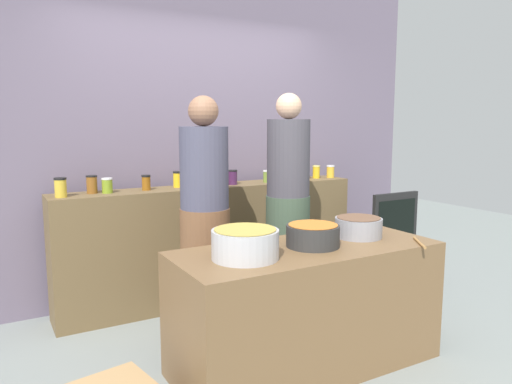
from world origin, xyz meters
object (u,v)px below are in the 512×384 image
(preserve_jar_5, at_px, (196,181))
(preserve_jar_9, at_px, (298,172))
(wooden_spoon, at_px, (419,243))
(cook_in_cap, at_px, (288,216))
(chalkboard_sign, at_px, (394,240))
(preserve_jar_1, at_px, (92,184))
(cooking_pot_center, at_px, (313,236))
(preserve_jar_0, at_px, (61,187))
(preserve_jar_7, at_px, (233,177))
(preserve_jar_11, at_px, (316,172))
(cook_with_tongs, at_px, (205,229))
(cooking_pot_left, at_px, (245,244))
(preserve_jar_6, at_px, (221,178))
(preserve_jar_2, at_px, (107,185))
(preserve_jar_10, at_px, (305,171))
(preserve_jar_4, at_px, (178,179))
(preserve_jar_3, at_px, (146,183))
(preserve_jar_12, at_px, (330,171))
(preserve_jar_8, at_px, (267,176))
(cooking_pot_right, at_px, (358,227))

(preserve_jar_5, bearing_deg, preserve_jar_9, 0.14)
(wooden_spoon, height_order, cook_in_cap, cook_in_cap)
(preserve_jar_5, bearing_deg, chalkboard_sign, -17.05)
(preserve_jar_1, xyz_separation_m, cooking_pot_center, (1.04, -1.44, -0.23))
(preserve_jar_1, bearing_deg, preserve_jar_0, -159.14)
(preserve_jar_7, distance_m, preserve_jar_11, 0.93)
(cook_with_tongs, distance_m, chalkboard_sign, 2.00)
(preserve_jar_5, relative_size, cooking_pot_left, 0.29)
(preserve_jar_5, relative_size, preserve_jar_7, 0.87)
(preserve_jar_1, relative_size, preserve_jar_6, 1.08)
(preserve_jar_2, relative_size, preserve_jar_10, 0.84)
(preserve_jar_5, height_order, preserve_jar_9, preserve_jar_9)
(preserve_jar_4, relative_size, cook_in_cap, 0.08)
(preserve_jar_2, distance_m, preserve_jar_10, 1.89)
(preserve_jar_4, bearing_deg, preserve_jar_3, -171.73)
(preserve_jar_6, xyz_separation_m, cook_in_cap, (0.31, -0.58, -0.27))
(preserve_jar_7, xyz_separation_m, preserve_jar_12, (1.08, 0.00, -0.00))
(preserve_jar_12, bearing_deg, preserve_jar_4, 177.46)
(cooking_pot_center, xyz_separation_m, cook_in_cap, (0.33, 0.78, -0.04))
(cook_in_cap, bearing_deg, preserve_jar_5, 132.25)
(cooking_pot_center, bearing_deg, preserve_jar_10, 56.37)
(preserve_jar_8, height_order, wooden_spoon, preserve_jar_8)
(preserve_jar_7, relative_size, preserve_jar_11, 1.03)
(preserve_jar_1, height_order, chalkboard_sign, preserve_jar_1)
(preserve_jar_8, bearing_deg, preserve_jar_1, 177.15)
(preserve_jar_6, distance_m, preserve_jar_10, 0.95)
(preserve_jar_1, xyz_separation_m, preserve_jar_11, (2.12, -0.03, -0.01))
(cook_with_tongs, bearing_deg, preserve_jar_11, 24.06)
(preserve_jar_11, height_order, cooking_pot_left, preserve_jar_11)
(preserve_jar_8, bearing_deg, preserve_jar_11, 4.38)
(preserve_jar_1, xyz_separation_m, cook_with_tongs, (0.64, -0.69, -0.29))
(preserve_jar_3, distance_m, cooking_pot_right, 1.73)
(preserve_jar_12, bearing_deg, wooden_spoon, -109.48)
(preserve_jar_5, xyz_separation_m, cooking_pot_left, (-0.29, -1.41, -0.20))
(preserve_jar_8, height_order, preserve_jar_11, preserve_jar_11)
(preserve_jar_7, relative_size, cooking_pot_left, 0.33)
(cooking_pot_left, bearing_deg, cooking_pot_center, 3.85)
(cooking_pot_left, relative_size, wooden_spoon, 1.43)
(preserve_jar_3, height_order, preserve_jar_8, preserve_jar_3)
(cooking_pot_left, bearing_deg, preserve_jar_3, 95.07)
(preserve_jar_6, relative_size, preserve_jar_10, 0.93)
(preserve_jar_3, distance_m, preserve_jar_11, 1.70)
(preserve_jar_3, xyz_separation_m, preserve_jar_5, (0.42, -0.04, -0.01))
(preserve_jar_0, xyz_separation_m, cooking_pot_right, (1.70, -1.30, -0.23))
(preserve_jar_2, relative_size, cooking_pot_center, 0.35)
(wooden_spoon, bearing_deg, cooking_pot_right, 121.32)
(preserve_jar_5, height_order, cooking_pot_center, preserve_jar_5)
(preserve_jar_4, height_order, preserve_jar_10, preserve_jar_10)
(preserve_jar_11, relative_size, cooking_pot_center, 0.37)
(preserve_jar_5, relative_size, preserve_jar_6, 0.87)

